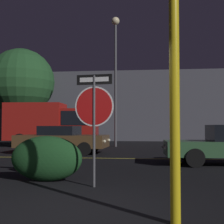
% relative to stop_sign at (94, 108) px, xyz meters
% --- Properties ---
extents(ground_plane, '(260.00, 260.00, 0.00)m').
position_rel_stop_sign_xyz_m(ground_plane, '(-0.07, -2.00, -1.71)').
color(ground_plane, black).
extents(road_center_stripe, '(41.16, 0.12, 0.01)m').
position_rel_stop_sign_xyz_m(road_center_stripe, '(-0.07, 5.92, -1.71)').
color(road_center_stripe, gold).
rests_on(road_center_stripe, ground_plane).
extents(stop_sign, '(0.87, 0.13, 2.43)m').
position_rel_stop_sign_xyz_m(stop_sign, '(0.00, 0.00, 0.00)').
color(stop_sign, '#4C4C51').
rests_on(stop_sign, ground_plane).
extents(yellow_pole_right, '(0.14, 0.14, 3.36)m').
position_rel_stop_sign_xyz_m(yellow_pole_right, '(1.51, -2.40, -0.03)').
color(yellow_pole_right, yellow).
rests_on(yellow_pole_right, ground_plane).
extents(hedge_bush_2, '(1.72, 0.71, 1.07)m').
position_rel_stop_sign_xyz_m(hedge_bush_2, '(-1.24, 0.55, -1.17)').
color(hedge_bush_2, '#19421E').
rests_on(hedge_bush_2, ground_plane).
extents(passing_car_2, '(4.40, 2.21, 1.31)m').
position_rel_stop_sign_xyz_m(passing_car_2, '(-2.88, 7.90, -1.04)').
color(passing_car_2, brown).
rests_on(passing_car_2, ground_plane).
extents(delivery_truck, '(5.84, 2.69, 2.76)m').
position_rel_stop_sign_xyz_m(delivery_truck, '(-4.83, 12.91, -0.19)').
color(delivery_truck, maroon).
rests_on(delivery_truck, ground_plane).
extents(street_lamp, '(0.52, 0.52, 8.34)m').
position_rel_stop_sign_xyz_m(street_lamp, '(-0.83, 13.06, 3.94)').
color(street_lamp, '#4C4C51').
rests_on(street_lamp, ground_plane).
extents(tree_1, '(5.43, 5.43, 7.64)m').
position_rel_stop_sign_xyz_m(tree_1, '(-9.11, 17.81, 3.21)').
color(tree_1, '#422D1E').
rests_on(tree_1, ground_plane).
extents(building_backdrop, '(35.01, 4.66, 6.14)m').
position_rel_stop_sign_xyz_m(building_backdrop, '(-1.88, 22.51, 1.36)').
color(building_backdrop, '#4C4C56').
rests_on(building_backdrop, ground_plane).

